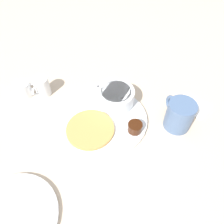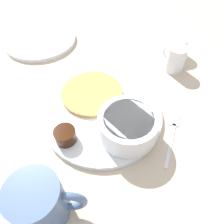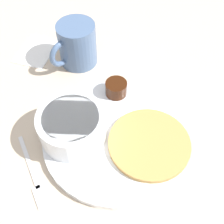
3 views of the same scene
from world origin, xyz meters
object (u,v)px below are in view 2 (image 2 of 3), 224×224
at_px(plate, 103,115).
at_px(bowl, 128,125).
at_px(creamer_pitcher_far, 177,47).
at_px(fork, 173,131).
at_px(coffee_mug, 41,203).
at_px(creamer_pitcher_near, 175,59).

height_order(plate, bowl, bowl).
relative_size(creamer_pitcher_far, fork, 0.64).
relative_size(coffee_mug, creamer_pitcher_near, 1.52).
bearing_deg(creamer_pitcher_far, coffee_mug, 35.83).
xyz_separation_m(bowl, creamer_pitcher_near, (-0.20, -0.15, -0.01)).
xyz_separation_m(creamer_pitcher_near, creamer_pitcher_far, (-0.04, -0.05, -0.01)).
xyz_separation_m(creamer_pitcher_near, fork, (0.10, 0.17, -0.03)).
relative_size(plate, creamer_pitcher_near, 3.55).
bearing_deg(bowl, coffee_mug, 26.57).
bearing_deg(plate, fork, 144.62).
bearing_deg(plate, coffee_mug, 46.46).
distance_m(plate, creamer_pitcher_far, 0.30).
xyz_separation_m(plate, coffee_mug, (0.15, 0.15, 0.04)).
height_order(creamer_pitcher_far, fork, creamer_pitcher_far).
xyz_separation_m(coffee_mug, fork, (-0.27, -0.07, -0.04)).
xyz_separation_m(plate, creamer_pitcher_near, (-0.22, -0.09, 0.03)).
relative_size(plate, fork, 2.17).
bearing_deg(creamer_pitcher_far, fork, 58.75).
xyz_separation_m(creamer_pitcher_far, fork, (0.14, 0.23, -0.02)).
bearing_deg(plate, bowl, 113.39).
bearing_deg(coffee_mug, creamer_pitcher_far, -144.17).
distance_m(creamer_pitcher_near, fork, 0.20).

